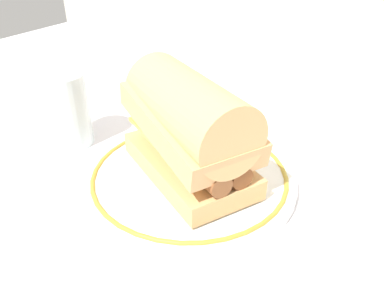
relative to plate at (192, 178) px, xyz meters
The scene contains 4 objects.
ground_plane 0.01m from the plate, 121.22° to the right, with size 1.50×1.50×0.00m, color white.
plate is the anchor object (origin of this frame).
sausage_sandwich 0.07m from the plate, 14.04° to the left, with size 0.20×0.16×0.13m.
drinking_glass 0.21m from the plate, behind, with size 0.07×0.07×0.11m.
Camera 1 is at (0.26, -0.32, 0.31)m, focal length 38.08 mm.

